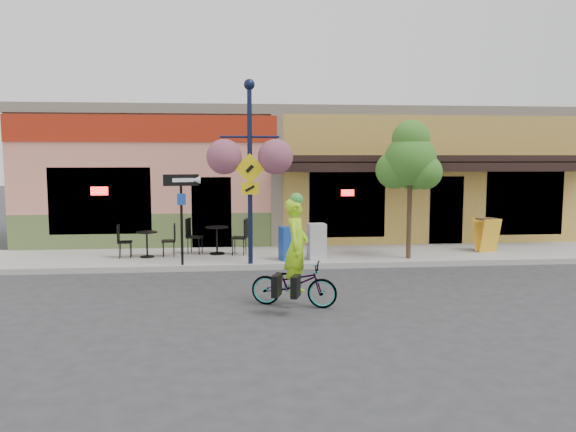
% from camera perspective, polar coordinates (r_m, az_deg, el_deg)
% --- Properties ---
extents(ground, '(90.00, 90.00, 0.00)m').
position_cam_1_polar(ground, '(14.24, 4.01, -5.78)').
color(ground, '#2D2D30').
rests_on(ground, ground).
extents(sidewalk, '(24.00, 3.00, 0.15)m').
position_cam_1_polar(sidewalk, '(16.17, 2.82, -4.08)').
color(sidewalk, '#9E9B93').
rests_on(sidewalk, ground).
extents(curb, '(24.00, 0.12, 0.15)m').
position_cam_1_polar(curb, '(14.76, 3.65, -5.06)').
color(curb, '#A8A59E').
rests_on(curb, ground).
extents(building, '(18.20, 8.20, 4.50)m').
position_cam_1_polar(building, '(21.38, 0.67, 4.27)').
color(building, '#DD856D').
rests_on(building, ground).
extents(bicycle, '(1.81, 1.12, 0.90)m').
position_cam_1_polar(bicycle, '(11.03, 0.60, -6.88)').
color(bicycle, maroon).
rests_on(bicycle, ground).
extents(cyclist_rider, '(0.65, 0.79, 1.87)m').
position_cam_1_polar(cyclist_rider, '(10.94, 0.87, -4.41)').
color(cyclist_rider, '#A5EC18').
rests_on(cyclist_rider, ground).
extents(lamp_post, '(1.54, 0.69, 4.73)m').
position_cam_1_polar(lamp_post, '(14.42, -3.89, 4.43)').
color(lamp_post, black).
rests_on(lamp_post, sidewalk).
extents(one_way_sign, '(0.91, 0.36, 2.32)m').
position_cam_1_polar(one_way_sign, '(14.54, -10.76, -0.39)').
color(one_way_sign, black).
rests_on(one_way_sign, sidewalk).
extents(cafe_set_left, '(1.60, 0.89, 0.93)m').
position_cam_1_polar(cafe_set_left, '(15.96, -14.14, -2.43)').
color(cafe_set_left, black).
rests_on(cafe_set_left, sidewalk).
extents(cafe_set_right, '(1.86, 1.21, 1.03)m').
position_cam_1_polar(cafe_set_right, '(16.07, -7.23, -2.05)').
color(cafe_set_right, black).
rests_on(cafe_set_right, sidewalk).
extents(newspaper_box_blue, '(0.50, 0.47, 0.90)m').
position_cam_1_polar(newspaper_box_blue, '(15.04, -0.01, -2.80)').
color(newspaper_box_blue, navy).
rests_on(newspaper_box_blue, sidewalk).
extents(newspaper_box_grey, '(0.49, 0.45, 0.97)m').
position_cam_1_polar(newspaper_box_grey, '(15.19, 2.93, -2.60)').
color(newspaper_box_grey, '#AEAEAE').
rests_on(newspaper_box_grey, sidewalk).
extents(street_tree, '(1.75, 1.75, 3.79)m').
position_cam_1_polar(street_tree, '(15.51, 12.27, 2.69)').
color(street_tree, '#3D7A26').
rests_on(street_tree, sidewalk).
extents(sandwich_board, '(0.68, 0.56, 0.98)m').
position_cam_1_polar(sandwich_board, '(17.26, 19.88, -1.88)').
color(sandwich_board, yellow).
rests_on(sandwich_board, sidewalk).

